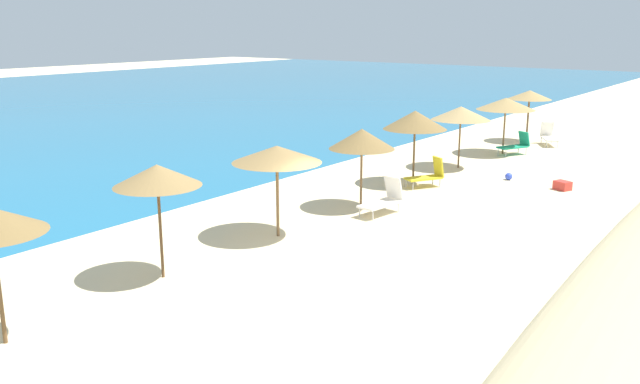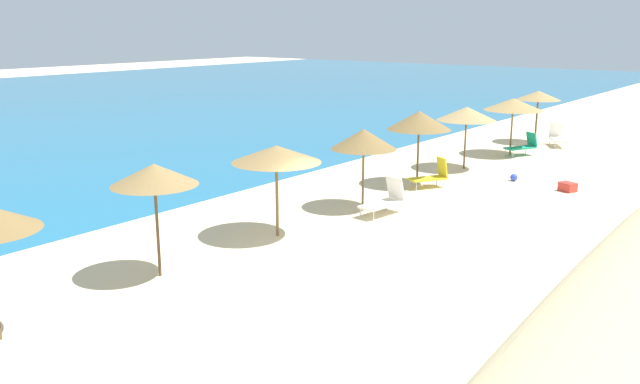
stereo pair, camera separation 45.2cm
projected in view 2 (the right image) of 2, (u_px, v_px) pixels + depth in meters
ground_plane at (338, 251)px, 17.74m from camera, size 160.00×160.00×0.00m
beach_umbrella_4 at (154, 175)px, 15.39m from camera, size 2.03×2.03×2.73m
beach_umbrella_5 at (276, 154)px, 18.46m from camera, size 2.51×2.51×2.60m
beach_umbrella_6 at (364, 139)px, 21.38m from camera, size 2.13×2.13×2.61m
beach_umbrella_7 at (419, 120)px, 24.57m from camera, size 2.37×2.37×2.77m
beach_umbrella_8 at (467, 114)px, 27.38m from camera, size 2.43×2.43×2.58m
beach_umbrella_9 at (513, 104)px, 30.35m from camera, size 2.65×2.65×2.60m
beach_umbrella_10 at (538, 96)px, 33.55m from camera, size 2.19×2.19×2.62m
lounge_chair_0 at (557, 136)px, 33.07m from camera, size 1.67×1.31×1.12m
lounge_chair_1 at (432, 175)px, 24.57m from camera, size 1.50×1.20×1.10m
lounge_chair_2 at (385, 199)px, 21.10m from camera, size 1.67×0.83×1.15m
lounge_chair_3 at (523, 146)px, 30.60m from camera, size 1.62×1.20×1.05m
beach_ball at (514, 177)px, 25.66m from camera, size 0.28×0.28×0.28m
cooler_box at (568, 187)px, 24.07m from camera, size 0.60×0.67×0.33m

